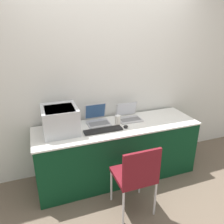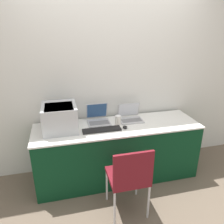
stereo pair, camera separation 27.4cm
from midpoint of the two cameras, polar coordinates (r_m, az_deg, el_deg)
name	(u,v)px [view 2 (the right image)]	position (r m, az deg, el deg)	size (l,w,h in m)	color
ground_plane	(123,189)	(2.98, 5.77, -19.55)	(14.00, 14.00, 0.00)	#6B5B4C
wall_back	(111,78)	(2.98, 2.27, 8.86)	(8.00, 0.05, 2.60)	silver
table	(117,151)	(2.98, 4.07, -10.24)	(2.12, 0.64, 0.77)	#0C381E
printer	(60,117)	(2.66, -10.67, -1.27)	(0.41, 0.43, 0.32)	#B2B7BC
laptop_left	(98,118)	(2.87, -0.90, -1.74)	(0.29, 0.30, 0.24)	#B7B7BC
laptop_right	(130,116)	(2.97, 7.44, -1.22)	(0.31, 0.27, 0.22)	#B7B7BC
external_keyboard	(102,130)	(2.66, 0.27, -4.73)	(0.47, 0.13, 0.02)	black
coffee_cup	(118,120)	(2.81, 4.37, -2.18)	(0.08, 0.08, 0.12)	white
mouse	(125,127)	(2.72, 6.30, -4.04)	(0.06, 0.05, 0.04)	black
chair	(129,175)	(2.37, 7.99, -16.19)	(0.41, 0.40, 0.85)	maroon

